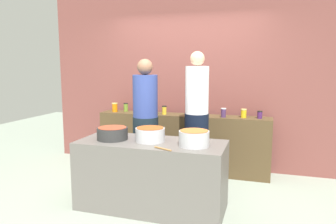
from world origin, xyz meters
TOP-DOWN VIEW (x-y plane):
  - ground at (0.00, 0.00)m, footprint 12.00×12.00m
  - storefront_wall at (0.00, 1.45)m, footprint 4.80×0.12m
  - display_shelf at (0.00, 1.10)m, footprint 2.70×0.36m
  - prep_table at (0.00, -0.30)m, footprint 1.70×0.70m
  - preserve_jar_0 at (-1.15, 1.07)m, footprint 0.09×0.09m
  - preserve_jar_1 at (-0.99, 1.17)m, footprint 0.07×0.07m
  - preserve_jar_2 at (-0.43, 1.05)m, footprint 0.08×0.08m
  - preserve_jar_3 at (-0.27, 1.04)m, footprint 0.07×0.07m
  - preserve_jar_4 at (0.19, 1.07)m, footprint 0.08×0.08m
  - preserve_jar_5 at (0.65, 1.04)m, footprint 0.08×0.08m
  - preserve_jar_6 at (0.94, 1.08)m, footprint 0.09×0.09m
  - preserve_jar_7 at (1.16, 1.08)m, footprint 0.07×0.07m
  - cooking_pot_left at (-0.47, -0.33)m, footprint 0.36×0.36m
  - cooking_pot_center at (-0.02, -0.29)m, footprint 0.34×0.34m
  - cooking_pot_right at (0.51, -0.35)m, footprint 0.33×0.33m
  - wooden_spoon at (0.24, -0.59)m, footprint 0.21×0.11m
  - cook_with_tongs at (-0.36, 0.45)m, footprint 0.36×0.36m
  - cook_in_cap at (0.36, 0.48)m, footprint 0.32×0.32m

SIDE VIEW (x-z plane):
  - ground at x=0.00m, z-range 0.00..0.00m
  - prep_table at x=0.00m, z-range 0.00..0.80m
  - display_shelf at x=0.00m, z-range 0.00..0.90m
  - cook_with_tongs at x=-0.36m, z-range -0.08..1.68m
  - wooden_spoon at x=0.24m, z-range 0.80..0.82m
  - cook_in_cap at x=0.36m, z-range -0.07..1.77m
  - cooking_pot_left at x=-0.47m, z-range 0.80..0.94m
  - cooking_pot_center at x=-0.02m, z-range 0.80..0.96m
  - cooking_pot_right at x=0.51m, z-range 0.80..0.97m
  - preserve_jar_7 at x=1.16m, z-range 0.90..1.01m
  - preserve_jar_4 at x=0.19m, z-range 0.90..1.02m
  - preserve_jar_2 at x=-0.43m, z-range 0.90..1.02m
  - preserve_jar_6 at x=0.94m, z-range 0.90..1.03m
  - preserve_jar_5 at x=0.65m, z-range 0.90..1.04m
  - preserve_jar_3 at x=-0.27m, z-range 0.90..1.04m
  - preserve_jar_1 at x=-0.99m, z-range 0.90..1.04m
  - preserve_jar_0 at x=-1.15m, z-range 0.90..1.05m
  - storefront_wall at x=0.00m, z-range 0.00..3.00m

